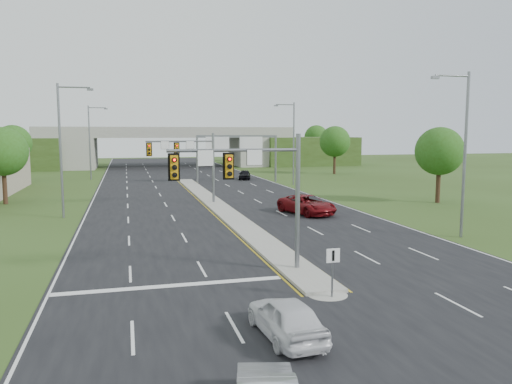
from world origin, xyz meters
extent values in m
plane|color=#2F4318|center=(0.00, 0.00, 0.00)|extent=(240.00, 240.00, 0.00)
cube|color=black|center=(0.00, 35.00, 0.01)|extent=(24.00, 160.00, 0.02)
cube|color=gray|center=(0.00, 23.00, 0.10)|extent=(2.00, 54.00, 0.16)
cone|color=gray|center=(0.00, -4.00, 0.10)|extent=(2.00, 2.00, 0.16)
cube|color=gold|center=(-1.15, 23.00, 0.03)|extent=(0.12, 54.00, 0.01)
cube|color=gold|center=(1.15, 23.00, 0.03)|extent=(0.12, 54.00, 0.01)
cube|color=silver|center=(-11.80, 35.00, 0.03)|extent=(0.12, 160.00, 0.01)
cube|color=silver|center=(11.80, 35.00, 0.03)|extent=(0.12, 160.00, 0.01)
cube|color=silver|center=(-6.50, -1.00, 0.03)|extent=(10.50, 0.50, 0.01)
cylinder|color=slate|center=(0.00, 0.00, 3.50)|extent=(0.24, 0.24, 7.00)
cylinder|color=slate|center=(-3.25, 0.00, 6.20)|extent=(6.50, 0.16, 0.16)
cube|color=#CC8B0C|center=(-3.58, -0.25, 5.45)|extent=(0.35, 0.25, 1.10)
cube|color=#CC8B0C|center=(-6.17, -0.25, 5.45)|extent=(0.35, 0.25, 1.10)
cube|color=black|center=(-3.58, -0.11, 5.45)|extent=(0.55, 0.04, 1.30)
cube|color=black|center=(-6.17, -0.11, 5.45)|extent=(0.55, 0.04, 1.30)
sphere|color=#FF0C05|center=(-3.58, -0.38, 5.80)|extent=(0.20, 0.20, 0.20)
sphere|color=#FF0C05|center=(-6.17, -0.38, 5.80)|extent=(0.20, 0.20, 0.20)
cube|color=white|center=(-4.68, -0.10, 5.85)|extent=(0.75, 0.04, 0.75)
cube|color=white|center=(-2.27, -0.10, 5.85)|extent=(0.75, 0.04, 0.75)
cylinder|color=slate|center=(0.00, 25.00, 3.50)|extent=(0.24, 0.24, 7.00)
cylinder|color=slate|center=(-3.25, 25.00, 6.20)|extent=(6.50, 0.16, 0.16)
cube|color=#CC8B0C|center=(-3.58, 24.75, 5.45)|extent=(0.35, 0.25, 1.10)
cube|color=#CC8B0C|center=(-6.17, 24.75, 5.45)|extent=(0.35, 0.25, 1.10)
cube|color=black|center=(-3.58, 24.89, 5.45)|extent=(0.55, 0.04, 1.30)
cube|color=black|center=(-6.17, 24.89, 5.45)|extent=(0.55, 0.04, 1.30)
sphere|color=#FF0C05|center=(-3.58, 24.62, 5.80)|extent=(0.20, 0.20, 0.20)
sphere|color=#FF0C05|center=(-6.17, 24.62, 5.80)|extent=(0.20, 0.20, 0.20)
cube|color=white|center=(-4.68, 24.90, 5.85)|extent=(0.75, 0.04, 0.75)
cube|color=white|center=(-2.27, 24.90, 5.85)|extent=(0.75, 0.04, 0.75)
cylinder|color=slate|center=(0.00, -4.50, 1.10)|extent=(0.08, 0.08, 2.20)
cube|color=white|center=(0.00, -4.55, 1.90)|extent=(0.60, 0.04, 0.60)
cube|color=black|center=(0.00, -4.58, 1.90)|extent=(0.10, 0.02, 0.45)
cylinder|color=slate|center=(1.20, 45.00, 3.30)|extent=(0.28, 0.28, 6.60)
cylinder|color=slate|center=(12.50, 45.00, 3.30)|extent=(0.28, 0.28, 6.60)
cube|color=slate|center=(6.85, 45.00, 6.50)|extent=(11.50, 0.35, 0.35)
cube|color=#0B531C|center=(4.00, 44.80, 5.40)|extent=(3.20, 0.08, 2.00)
cube|color=#0B531C|center=(8.80, 44.80, 5.40)|extent=(3.20, 0.08, 2.00)
cube|color=silver|center=(4.00, 44.75, 5.40)|extent=(3.30, 0.03, 2.10)
cube|color=silver|center=(8.80, 44.75, 5.40)|extent=(3.30, 0.03, 2.10)
cube|color=gray|center=(-17.00, 80.00, 3.00)|extent=(6.00, 12.00, 6.00)
cube|color=gray|center=(17.00, 80.00, 3.00)|extent=(6.00, 12.00, 6.00)
cube|color=#2F4318|center=(-30.00, 80.00, 3.00)|extent=(20.00, 14.00, 6.00)
cube|color=#2F4318|center=(30.00, 80.00, 3.00)|extent=(20.00, 14.00, 6.00)
cube|color=gray|center=(0.00, 80.00, 6.60)|extent=(50.00, 12.00, 1.20)
cube|color=gray|center=(0.00, 74.20, 7.65)|extent=(50.00, 0.40, 0.90)
cube|color=gray|center=(0.00, 85.80, 7.65)|extent=(50.00, 0.40, 0.90)
cylinder|color=slate|center=(-13.50, 20.00, 5.50)|extent=(0.20, 0.20, 11.00)
cylinder|color=slate|center=(-12.25, 20.00, 10.70)|extent=(2.50, 0.12, 0.12)
cube|color=slate|center=(-11.00, 20.00, 10.55)|extent=(0.50, 0.25, 0.18)
cylinder|color=slate|center=(-13.50, 55.00, 5.50)|extent=(0.20, 0.20, 11.00)
cylinder|color=slate|center=(-12.25, 55.00, 10.70)|extent=(2.50, 0.12, 0.12)
cube|color=slate|center=(-11.00, 55.00, 10.55)|extent=(0.50, 0.25, 0.18)
cylinder|color=slate|center=(13.50, 5.00, 5.50)|extent=(0.20, 0.20, 11.00)
cylinder|color=slate|center=(12.25, 5.00, 10.70)|extent=(2.50, 0.12, 0.12)
cube|color=slate|center=(11.00, 5.00, 10.55)|extent=(0.50, 0.25, 0.18)
cylinder|color=slate|center=(13.50, 40.00, 5.50)|extent=(0.20, 0.20, 11.00)
cylinder|color=slate|center=(12.25, 40.00, 10.70)|extent=(2.50, 0.12, 0.12)
cube|color=slate|center=(11.00, 40.00, 10.55)|extent=(0.50, 0.25, 0.18)
cylinder|color=#382316|center=(-20.00, 30.00, 2.00)|extent=(0.44, 0.44, 4.00)
sphere|color=#274C14|center=(-20.00, 30.00, 5.20)|extent=(4.80, 4.80, 4.80)
cylinder|color=#382316|center=(-24.00, 55.00, 2.12)|extent=(0.44, 0.44, 4.25)
sphere|color=#274C14|center=(-24.00, 55.00, 5.53)|extent=(5.20, 5.20, 5.20)
cylinder|color=#382316|center=(22.00, 20.00, 2.00)|extent=(0.44, 0.44, 4.00)
sphere|color=#274C14|center=(22.00, 20.00, 5.20)|extent=(4.80, 4.80, 4.80)
cylinder|color=#382316|center=(26.00, 55.00, 2.12)|extent=(0.44, 0.44, 4.25)
sphere|color=#274C14|center=(26.00, 55.00, 5.53)|extent=(5.20, 5.20, 5.20)
cylinder|color=#382316|center=(-24.00, 94.00, 2.12)|extent=(0.44, 0.44, 4.25)
sphere|color=#274C14|center=(-24.00, 94.00, 5.53)|extent=(5.60, 5.60, 5.60)
cylinder|color=#382316|center=(24.00, 94.00, 2.12)|extent=(0.44, 0.44, 4.25)
sphere|color=#274C14|center=(24.00, 94.00, 5.53)|extent=(5.60, 5.60, 5.60)
cylinder|color=#382316|center=(38.00, 94.00, 2.25)|extent=(0.44, 0.44, 4.50)
sphere|color=#274C14|center=(38.00, 94.00, 5.85)|extent=(6.00, 6.00, 6.00)
imported|color=silver|center=(-3.16, -7.88, 0.74)|extent=(2.02, 4.32, 1.43)
imported|color=#650A0E|center=(6.73, 16.65, 0.84)|extent=(4.35, 6.47, 1.65)
imported|color=black|center=(8.91, 49.27, 0.73)|extent=(2.75, 4.47, 1.42)
camera|label=1|loc=(-8.34, -23.59, 7.06)|focal=35.00mm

